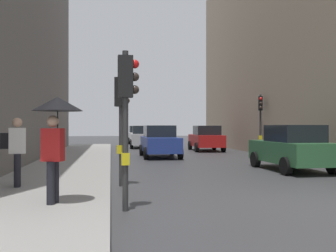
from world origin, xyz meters
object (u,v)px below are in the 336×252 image
car_silver_hatchback (143,137)px  car_green_estate (292,148)px  traffic_light_near_right (122,109)px  traffic_light_mid_street (260,113)px  car_white_compact (138,135)px  pedestrian_with_black_backpack (15,148)px  car_blue_van (160,141)px  pedestrian_with_umbrella (56,120)px  traffic_light_near_left (127,101)px  car_red_sedan (206,138)px

car_silver_hatchback → car_green_estate: same height
traffic_light_near_right → traffic_light_mid_street: bearing=50.9°
traffic_light_mid_street → traffic_light_near_right: size_ratio=1.12×
traffic_light_mid_street → car_green_estate: 7.94m
car_white_compact → pedestrian_with_black_backpack: size_ratio=2.39×
car_silver_hatchback → car_blue_van: size_ratio=1.02×
car_silver_hatchback → pedestrian_with_umbrella: bearing=-99.2°
traffic_light_near_left → car_white_compact: (2.33, 29.95, -1.35)m
traffic_light_mid_street → pedestrian_with_umbrella: 16.67m
traffic_light_near_right → car_red_sedan: 16.14m
car_white_compact → traffic_light_near_left: bearing=-94.4°
car_silver_hatchback → car_green_estate: (4.39, -16.45, 0.00)m
car_silver_hatchback → car_white_compact: bearing=89.1°
car_red_sedan → pedestrian_with_umbrella: size_ratio=2.00×
traffic_light_near_right → car_blue_van: (2.37, 9.90, -1.34)m
car_blue_van → pedestrian_with_umbrella: size_ratio=1.97×
car_white_compact → car_silver_hatchback: bearing=-90.9°
car_blue_van → pedestrian_with_black_backpack: pedestrian_with_black_backpack is taller
car_silver_hatchback → pedestrian_with_umbrella: (-3.61, -22.33, 0.96)m
traffic_light_mid_street → car_white_compact: bearing=110.5°
traffic_light_near_right → car_silver_hatchback: 19.46m
traffic_light_mid_street → pedestrian_with_umbrella: traffic_light_mid_street is taller
car_blue_van → car_white_compact: (-0.04, 16.86, 0.00)m
car_silver_hatchback → pedestrian_with_black_backpack: bearing=-103.9°
traffic_light_near_right → car_white_compact: (2.33, 26.76, -1.34)m
car_silver_hatchback → car_green_estate: 17.02m
car_white_compact → traffic_light_mid_street: bearing=-69.5°
car_silver_hatchback → car_red_sedan: (4.06, -4.48, 0.00)m
traffic_light_mid_street → traffic_light_near_left: 16.00m
car_green_estate → car_white_compact: (-4.27, 23.92, 0.00)m
car_green_estate → pedestrian_with_umbrella: (-8.00, -5.88, 0.96)m
traffic_light_near_right → pedestrian_with_umbrella: (-1.39, -3.04, -0.38)m
car_silver_hatchback → car_green_estate: size_ratio=1.01×
traffic_light_near_left → car_silver_hatchback: traffic_light_near_left is taller
car_red_sedan → car_green_estate: same height
pedestrian_with_umbrella → car_blue_van: bearing=73.8°
pedestrian_with_black_backpack → traffic_light_near_right: bearing=14.5°
traffic_light_mid_street → car_blue_van: bearing=-175.3°
pedestrian_with_black_backpack → traffic_light_mid_street: bearing=44.8°
car_silver_hatchback → car_blue_van: 9.39m
car_silver_hatchback → car_green_estate: bearing=-75.1°
traffic_light_mid_street → car_red_sedan: traffic_light_mid_street is taller
car_white_compact → car_red_sedan: bearing=-71.7°
car_red_sedan → pedestrian_with_black_backpack: bearing=-120.1°
car_white_compact → pedestrian_with_umbrella: size_ratio=1.98×
traffic_light_near_left → pedestrian_with_umbrella: 1.46m
traffic_light_near_right → car_red_sedan: (6.28, 14.81, -1.34)m
traffic_light_near_right → car_silver_hatchback: size_ratio=0.75×
car_green_estate → pedestrian_with_umbrella: size_ratio=1.98×
traffic_light_near_right → car_blue_van: size_ratio=0.76×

